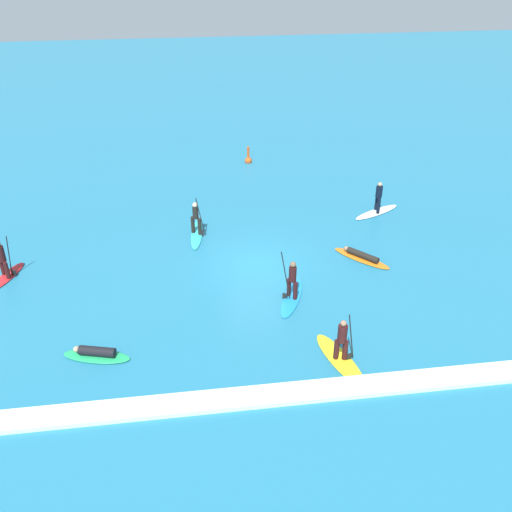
% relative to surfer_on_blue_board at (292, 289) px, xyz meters
% --- Properties ---
extents(ground_plane, '(120.00, 120.00, 0.00)m').
position_rel_surfer_on_blue_board_xyz_m(ground_plane, '(-1.11, 2.75, -0.46)').
color(ground_plane, teal).
rests_on(ground_plane, ground).
extents(surfer_on_blue_board, '(1.75, 2.94, 2.27)m').
position_rel_surfer_on_blue_board_xyz_m(surfer_on_blue_board, '(0.00, 0.00, 0.00)').
color(surfer_on_blue_board, '#1E8CD1').
rests_on(surfer_on_blue_board, ground_plane).
extents(surfer_on_red_board, '(1.40, 2.47, 2.04)m').
position_rel_surfer_on_blue_board_xyz_m(surfer_on_red_board, '(-12.06, 3.24, 0.11)').
color(surfer_on_red_board, red).
rests_on(surfer_on_red_board, ground_plane).
extents(surfer_on_teal_board, '(0.87, 3.14, 2.07)m').
position_rel_surfer_on_blue_board_xyz_m(surfer_on_teal_board, '(-3.65, 6.00, -0.03)').
color(surfer_on_teal_board, '#33C6CC').
rests_on(surfer_on_teal_board, ground_plane).
extents(surfer_on_green_board, '(2.56, 1.35, 0.46)m').
position_rel_surfer_on_blue_board_xyz_m(surfer_on_green_board, '(-7.58, -2.64, -0.30)').
color(surfer_on_green_board, '#23B266').
rests_on(surfer_on_green_board, ground_plane).
extents(surfer_on_yellow_board, '(1.58, 3.08, 2.09)m').
position_rel_surfer_on_blue_board_xyz_m(surfer_on_yellow_board, '(0.99, -3.94, -0.05)').
color(surfer_on_yellow_board, yellow).
rests_on(surfer_on_yellow_board, ground_plane).
extents(surfer_on_orange_board, '(2.42, 2.59, 0.37)m').
position_rel_surfer_on_blue_board_xyz_m(surfer_on_orange_board, '(3.80, 2.66, -0.33)').
color(surfer_on_orange_board, orange).
rests_on(surfer_on_orange_board, ground_plane).
extents(surfer_on_white_board, '(2.96, 1.95, 1.77)m').
position_rel_surfer_on_blue_board_xyz_m(surfer_on_white_board, '(6.02, 7.17, -0.01)').
color(surfer_on_white_board, white).
rests_on(surfer_on_white_board, ground_plane).
extents(marker_buoy, '(0.46, 0.46, 1.18)m').
position_rel_surfer_on_blue_board_xyz_m(marker_buoy, '(0.10, 15.38, -0.26)').
color(marker_buoy, '#E55119').
rests_on(marker_buoy, ground_plane).
extents(wave_crest, '(22.27, 0.90, 0.18)m').
position_rel_surfer_on_blue_board_xyz_m(wave_crest, '(-1.11, -5.40, -0.37)').
color(wave_crest, white).
rests_on(wave_crest, ground_plane).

